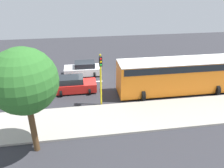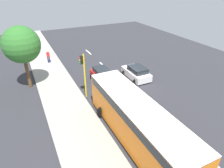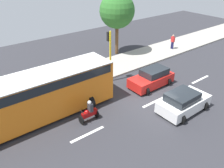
{
  "view_description": "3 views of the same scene",
  "coord_description": "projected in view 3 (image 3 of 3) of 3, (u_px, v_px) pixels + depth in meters",
  "views": [
    {
      "loc": [
        20.8,
        -0.98,
        9.69
      ],
      "look_at": [
        2.73,
        1.81,
        0.91
      ],
      "focal_mm": 34.97,
      "sensor_mm": 36.0,
      "label": 1
    },
    {
      "loc": [
        9.77,
        16.92,
        10.66
      ],
      "look_at": [
        2.2,
        1.26,
        1.18
      ],
      "focal_mm": 31.62,
      "sensor_mm": 36.0,
      "label": 2
    },
    {
      "loc": [
        -9.7,
        11.59,
        9.69
      ],
      "look_at": [
        2.31,
        2.28,
        1.32
      ],
      "focal_mm": 37.13,
      "sensor_mm": 36.0,
      "label": 3
    }
  ],
  "objects": [
    {
      "name": "ground_plane",
      "position": [
        154.0,
        102.0,
        17.63
      ],
      "size": [
        40.0,
        60.0,
        0.1
      ],
      "primitive_type": "cube",
      "color": "#2D2D33"
    },
    {
      "name": "motorcycle",
      "position": [
        89.0,
        112.0,
        15.34
      ],
      "size": [
        0.6,
        1.3,
        1.53
      ],
      "color": "black",
      "rests_on": "ground"
    },
    {
      "name": "city_bus",
      "position": [
        34.0,
        95.0,
        14.92
      ],
      "size": [
        3.2,
        11.0,
        3.16
      ],
      "color": "orange",
      "rests_on": "ground"
    },
    {
      "name": "pedestrian_near_signal",
      "position": [
        173.0,
        41.0,
        26.94
      ],
      "size": [
        0.4,
        0.24,
        1.69
      ],
      "color": "#1E1E4C",
      "rests_on": "sidewalk"
    },
    {
      "name": "street_tree_south",
      "position": [
        117.0,
        11.0,
        24.12
      ],
      "size": [
        3.7,
        3.7,
        6.62
      ],
      "color": "brown",
      "rests_on": "ground"
    },
    {
      "name": "lane_stripe_mid",
      "position": [
        154.0,
        102.0,
        17.6
      ],
      "size": [
        0.2,
        2.4,
        0.01
      ],
      "primitive_type": "cube",
      "color": "white",
      "rests_on": "ground"
    },
    {
      "name": "sidewalk",
      "position": [
        101.0,
        70.0,
        22.42
      ],
      "size": [
        4.0,
        60.0,
        0.15
      ],
      "primitive_type": "cube",
      "color": "#9E998E",
      "rests_on": "ground"
    },
    {
      "name": "car_white",
      "position": [
        183.0,
        102.0,
        16.3
      ],
      "size": [
        2.33,
        3.9,
        1.52
      ],
      "color": "white",
      "rests_on": "ground"
    },
    {
      "name": "lane_stripe_south",
      "position": [
        88.0,
        134.0,
        14.38
      ],
      "size": [
        0.2,
        2.4,
        0.01
      ],
      "primitive_type": "cube",
      "color": "white",
      "rests_on": "ground"
    },
    {
      "name": "car_red",
      "position": [
        152.0,
        78.0,
        19.51
      ],
      "size": [
        2.17,
        3.95,
        1.52
      ],
      "color": "red",
      "rests_on": "ground"
    },
    {
      "name": "traffic_light_corner",
      "position": [
        110.0,
        49.0,
        19.24
      ],
      "size": [
        0.49,
        0.24,
        4.5
      ],
      "color": "yellow",
      "rests_on": "ground"
    },
    {
      "name": "lane_stripe_north",
      "position": [
        200.0,
        79.0,
        20.82
      ],
      "size": [
        0.2,
        2.4,
        0.01
      ],
      "primitive_type": "cube",
      "color": "white",
      "rests_on": "ground"
    }
  ]
}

